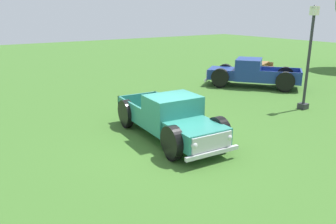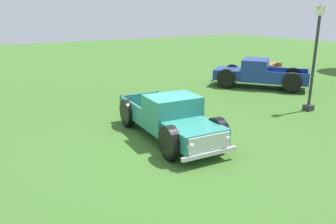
# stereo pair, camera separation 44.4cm
# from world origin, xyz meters

# --- Properties ---
(ground_plane) EXTENTS (80.00, 80.00, 0.00)m
(ground_plane) POSITION_xyz_m (0.00, 0.00, 0.00)
(ground_plane) COLOR #3D6B28
(pickup_truck_foreground) EXTENTS (5.13, 2.26, 1.53)m
(pickup_truck_foreground) POSITION_xyz_m (-0.34, 0.28, 0.73)
(pickup_truck_foreground) COLOR #2D8475
(pickup_truck_foreground) RESTS_ON ground_plane
(pickup_truck_behind_left) EXTENTS (5.26, 4.63, 1.60)m
(pickup_truck_behind_left) POSITION_xyz_m (-4.94, 8.69, 0.76)
(pickup_truck_behind_left) COLOR navy
(pickup_truck_behind_left) RESTS_ON ground_plane
(lamp_post_far) EXTENTS (0.36, 0.36, 4.45)m
(lamp_post_far) POSITION_xyz_m (-0.20, 7.26, 2.33)
(lamp_post_far) COLOR #2D2D33
(lamp_post_far) RESTS_ON ground_plane
(picnic_table) EXTENTS (2.12, 2.27, 0.78)m
(picnic_table) POSITION_xyz_m (-7.25, 12.49, 0.49)
(picnic_table) COLOR olive
(picnic_table) RESTS_ON ground_plane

